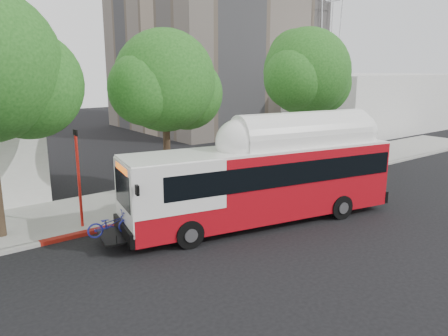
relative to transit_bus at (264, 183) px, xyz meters
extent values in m
plane|color=black|center=(-0.72, -0.58, -1.81)|extent=(120.00, 120.00, 0.00)
cube|color=gray|center=(-0.72, 5.92, -1.74)|extent=(60.00, 5.00, 0.15)
cube|color=gray|center=(-0.72, 3.32, -1.74)|extent=(60.00, 0.30, 0.15)
cube|color=maroon|center=(-3.72, 3.32, -1.73)|extent=(10.00, 0.32, 0.16)
sphere|color=#1B4B15|center=(-8.12, 5.12, 4.27)|extent=(4.35, 4.35, 4.35)
cylinder|color=#2D2116|center=(-1.72, 5.42, 0.91)|extent=(0.36, 0.36, 5.44)
sphere|color=#1B4B15|center=(-1.72, 5.42, 4.31)|extent=(5.00, 5.00, 5.00)
sphere|color=#1B4B15|center=(-0.34, 5.62, 3.63)|extent=(3.75, 3.75, 3.75)
cylinder|color=#2D2116|center=(8.28, 5.22, 1.07)|extent=(0.36, 0.36, 5.76)
sphere|color=#1B4B15|center=(8.28, 5.22, 4.67)|extent=(5.40, 5.40, 5.40)
sphere|color=#1B4B15|center=(9.77, 5.42, 3.95)|extent=(4.05, 4.05, 4.05)
cube|color=silver|center=(29.28, 15.42, 1.19)|extent=(20.00, 12.00, 6.00)
cube|color=#A90B15|center=(-0.09, 0.02, 0.01)|extent=(12.46, 4.94, 2.94)
cube|color=black|center=(0.41, -0.08, 0.62)|extent=(11.28, 4.77, 0.96)
cube|color=white|center=(-0.09, 0.02, 1.52)|extent=(12.44, 4.86, 0.10)
cube|color=white|center=(1.90, -0.37, 1.79)|extent=(6.77, 3.25, 0.56)
cube|color=black|center=(-6.61, 1.30, -1.31)|extent=(1.15, 1.95, 0.06)
imported|color=navy|center=(-6.61, 1.30, -0.82)|extent=(0.93, 1.83, 0.92)
cylinder|color=red|center=(-6.77, 4.00, 0.22)|extent=(0.12, 0.12, 4.06)
cube|color=black|center=(-6.77, 4.00, 2.35)|extent=(0.05, 0.41, 0.25)
camera|label=1|loc=(-12.68, -13.60, 4.95)|focal=35.00mm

